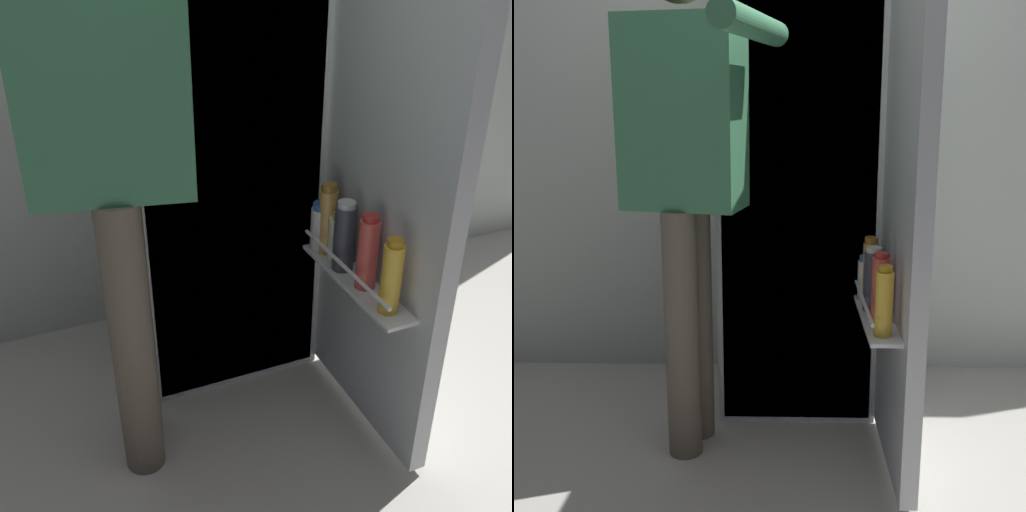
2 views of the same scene
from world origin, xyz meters
The scene contains 4 objects.
ground_plane centered at (0.00, 0.00, 0.00)m, with size 5.06×5.06×0.00m, color #B7B2A8.
kitchen_wall centered at (0.00, 0.87, 1.30)m, with size 4.40×0.10×2.60m, color beige.
refrigerator centered at (0.03, 0.48, 0.91)m, with size 0.67×1.18×1.82m.
person centered at (-0.38, 0.08, 1.07)m, with size 0.57×0.79×1.78m.
Camera 2 is at (-0.04, -2.14, 1.26)m, focal length 46.17 mm.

